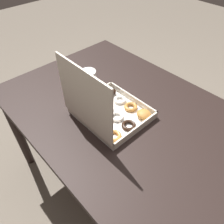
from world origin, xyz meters
TOP-DOWN VIEW (x-y plane):
  - ground_plane at (0.00, 0.00)m, footprint 8.00×8.00m
  - dining_table at (0.00, 0.00)m, footprint 1.27×0.89m
  - donut_box at (0.01, 0.10)m, footprint 0.33×0.30m
  - coffee_mug at (0.27, -0.00)m, footprint 0.09×0.09m

SIDE VIEW (x-z plane):
  - ground_plane at x=0.00m, z-range 0.00..0.00m
  - dining_table at x=0.00m, z-range 0.27..0.97m
  - coffee_mug at x=0.27m, z-range 0.70..0.80m
  - donut_box at x=0.01m, z-range 0.59..0.92m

